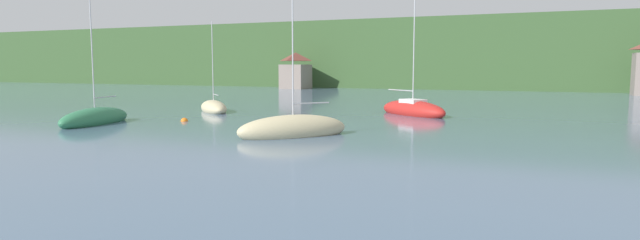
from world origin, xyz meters
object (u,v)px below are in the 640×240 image
object	(u,v)px
sailboat_mid_9	(95,119)
mooring_buoy_near	(184,121)
sailboat_far_4	(413,110)
sailboat_mid_0	(293,129)
sailboat_far_8	(214,108)
shore_building_west	(296,71)

from	to	relation	value
sailboat_mid_9	mooring_buoy_near	size ratio (longest dim) A/B	18.63
sailboat_far_4	sailboat_mid_0	bearing A→B (deg)	-64.60
sailboat_far_8	mooring_buoy_near	size ratio (longest dim) A/B	15.87
sailboat_far_8	sailboat_mid_0	bearing A→B (deg)	-176.22
sailboat_mid_0	mooring_buoy_near	bearing A→B (deg)	-70.25
sailboat_mid_0	sailboat_far_4	world-z (taller)	sailboat_far_4
shore_building_west	mooring_buoy_near	world-z (taller)	shore_building_west
shore_building_west	sailboat_mid_9	size ratio (longest dim) A/B	0.67
sailboat_far_4	sailboat_mid_9	distance (m)	25.46
sailboat_far_8	mooring_buoy_near	world-z (taller)	sailboat_far_8
sailboat_mid_0	sailboat_far_8	distance (m)	18.71
sailboat_far_4	mooring_buoy_near	bearing A→B (deg)	-103.40
sailboat_far_4	sailboat_far_8	xyz separation A→B (m)	(-17.77, -4.02, -0.10)
shore_building_west	sailboat_far_4	size ratio (longest dim) A/B	0.60
sailboat_far_8	shore_building_west	bearing A→B (deg)	-28.73
sailboat_mid_9	sailboat_far_4	bearing A→B (deg)	119.06
sailboat_far_4	sailboat_mid_9	world-z (taller)	sailboat_far_4
mooring_buoy_near	sailboat_far_8	bearing A→B (deg)	109.38
sailboat_mid_0	sailboat_far_8	xyz separation A→B (m)	(-14.13, 12.26, -0.08)
sailboat_mid_9	mooring_buoy_near	bearing A→B (deg)	119.92
sailboat_mid_9	mooring_buoy_near	world-z (taller)	sailboat_mid_9
shore_building_west	sailboat_far_8	distance (m)	49.08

